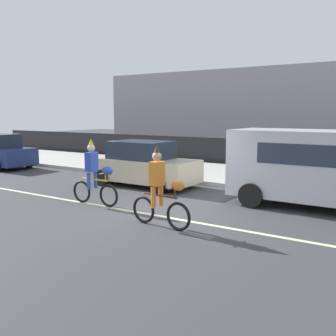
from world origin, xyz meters
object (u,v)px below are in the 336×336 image
at_px(parked_van_silver, 327,163).
at_px(parked_car_beige, 143,165).
at_px(parade_cyclist_orange, 161,192).
at_px(parade_cyclist_cobalt, 95,176).

height_order(parked_van_silver, parked_car_beige, parked_van_silver).
distance_m(parade_cyclist_orange, parked_van_silver, 4.89).
distance_m(parked_van_silver, parked_car_beige, 6.41).
xyz_separation_m(parade_cyclist_cobalt, parked_van_silver, (5.68, 3.18, 0.44)).
bearing_deg(parked_van_silver, parked_car_beige, 179.57).
height_order(parade_cyclist_cobalt, parked_car_beige, parade_cyclist_cobalt).
bearing_deg(parked_van_silver, parade_cyclist_cobalt, -150.71).
distance_m(parade_cyclist_cobalt, parked_car_beige, 3.31).
bearing_deg(parade_cyclist_orange, parade_cyclist_cobalt, 164.58).
bearing_deg(parade_cyclist_cobalt, parade_cyclist_orange, -15.42).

